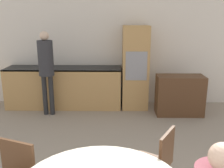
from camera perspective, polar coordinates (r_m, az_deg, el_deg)
The scene contains 6 objects.
wall_back at distance 5.73m, azimuth 0.66°, elevation 8.37°, with size 6.47×0.05×2.60m.
kitchen_counter at distance 5.67m, azimuth -10.86°, elevation -0.60°, with size 2.51×0.60×0.90m.
oven_unit at distance 5.47m, azimuth 5.32°, elevation 3.75°, with size 0.55×0.59×1.80m.
sideboard at distance 5.32m, azimuth 15.17°, elevation -2.49°, with size 0.95×0.45×0.82m.
chair_far_right at distance 2.78m, azimuth 10.17°, elevation -17.18°, with size 0.55×0.55×0.86m.
person_standing at distance 5.13m, azimuth -14.84°, elevation 4.49°, with size 0.30×0.30×1.71m.
Camera 1 is at (0.03, -0.50, 1.96)m, focal length 40.00 mm.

